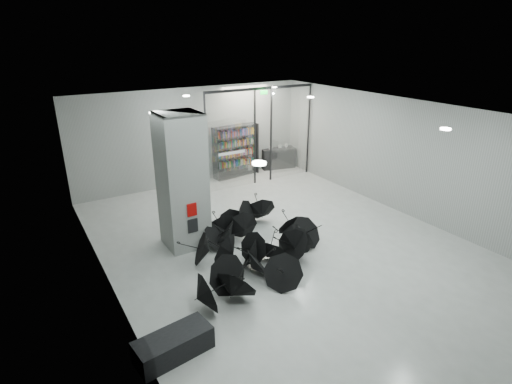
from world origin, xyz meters
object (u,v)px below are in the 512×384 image
bookshelf (236,151)px  bench (174,345)px  shop_counter (278,158)px  column (182,182)px  umbrella_cluster (253,248)px

bookshelf → bench: bearing=-131.5°
bench → shop_counter: size_ratio=0.96×
column → shop_counter: bearing=35.6°
bench → umbrella_cluster: umbrella_cluster is taller
bench → bookshelf: (6.38, 8.97, 0.90)m
bench → bookshelf: size_ratio=0.67×
bench → umbrella_cluster: (3.29, 2.39, 0.07)m
shop_counter → umbrella_cluster: 8.51m
bookshelf → shop_counter: (2.27, 0.02, -0.67)m
column → umbrella_cluster: bearing=-54.9°
bookshelf → shop_counter: size_ratio=1.44×
shop_counter → bookshelf: bearing=-166.4°
column → umbrella_cluster: size_ratio=0.80×
column → umbrella_cluster: (1.29, -1.83, -1.69)m
column → shop_counter: column is taller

